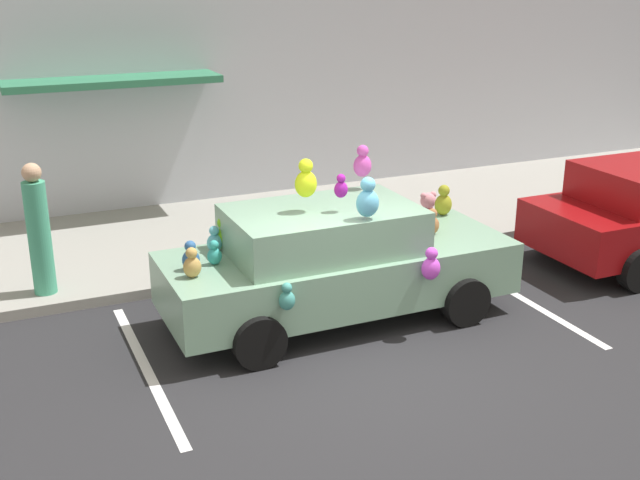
# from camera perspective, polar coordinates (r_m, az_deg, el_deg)

# --- Properties ---
(ground_plane) EXTENTS (60.00, 60.00, 0.00)m
(ground_plane) POSITION_cam_1_polar(r_m,az_deg,el_deg) (9.31, 3.44, -9.13)
(ground_plane) COLOR #262628
(sidewalk) EXTENTS (24.00, 4.00, 0.15)m
(sidewalk) POSITION_cam_1_polar(r_m,az_deg,el_deg) (13.55, -6.27, 0.44)
(sidewalk) COLOR gray
(sidewalk) RESTS_ON ground
(storefront_building) EXTENTS (24.00, 1.25, 6.40)m
(storefront_building) POSITION_cam_1_polar(r_m,az_deg,el_deg) (14.94, -9.40, 14.31)
(storefront_building) COLOR #B2B7C1
(storefront_building) RESTS_ON ground
(parking_stripe_front) EXTENTS (0.12, 3.60, 0.01)m
(parking_stripe_front) POSITION_cam_1_polar(r_m,az_deg,el_deg) (11.52, 14.05, -3.90)
(parking_stripe_front) COLOR silver
(parking_stripe_front) RESTS_ON ground
(parking_stripe_rear) EXTENTS (0.12, 3.60, 0.01)m
(parking_stripe_rear) POSITION_cam_1_polar(r_m,az_deg,el_deg) (9.47, -12.43, -9.05)
(parking_stripe_rear) COLOR silver
(parking_stripe_rear) RESTS_ON ground
(plush_covered_car) EXTENTS (4.55, 1.99, 2.21)m
(plush_covered_car) POSITION_cam_1_polar(r_m,az_deg,el_deg) (10.17, 1.05, -1.57)
(plush_covered_car) COLOR gray
(plush_covered_car) RESTS_ON ground
(teddy_bear_on_sidewalk) EXTENTS (0.37, 0.31, 0.71)m
(teddy_bear_on_sidewalk) POSITION_cam_1_polar(r_m,az_deg,el_deg) (13.32, 7.77, 1.87)
(teddy_bear_on_sidewalk) COLOR pink
(teddy_bear_on_sidewalk) RESTS_ON sidewalk
(pedestrian_near_shopfront) EXTENTS (0.30, 0.30, 1.83)m
(pedestrian_near_shopfront) POSITION_cam_1_polar(r_m,az_deg,el_deg) (11.25, -19.63, 0.56)
(pedestrian_near_shopfront) COLOR #44A57E
(pedestrian_near_shopfront) RESTS_ON sidewalk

